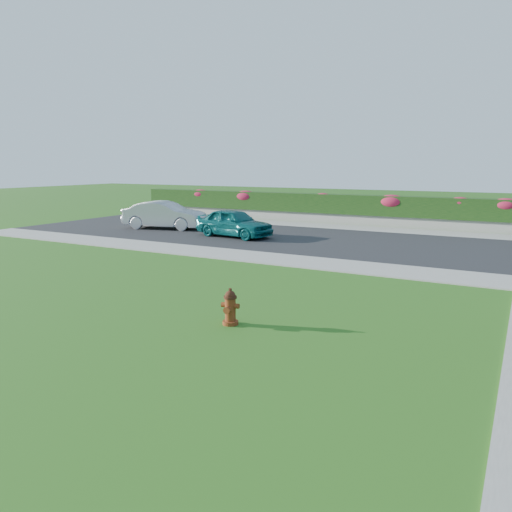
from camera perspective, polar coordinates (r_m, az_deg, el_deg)
The scene contains 15 objects.
ground at distance 9.90m, azimuth -12.25°, elevation -9.97°, with size 120.00×120.00×0.00m, color black.
street_far at distance 23.98m, azimuth 0.63°, elevation 2.33°, with size 26.00×8.00×0.04m, color black.
sidewalk_far at distance 20.34m, azimuth -8.52°, elevation 0.75°, with size 24.00×2.00×0.04m, color gray.
sidewalk_beyond at distance 27.13m, azimuth 13.17°, elevation 3.01°, with size 34.00×2.00×0.04m, color gray.
retaining_wall at distance 28.54m, azimuth 14.01°, elevation 3.89°, with size 34.00×0.40×0.60m, color gray.
hedge at distance 28.56m, azimuth 14.14°, elevation 5.61°, with size 32.00×0.90×1.10m, color black.
fire_hydrant at distance 10.78m, azimuth -2.97°, elevation -5.89°, with size 0.42×0.39×0.80m.
sedan_teal at distance 23.47m, azimuth -2.53°, elevation 3.81°, with size 1.55×3.86×1.31m, color #0B5657.
sedan_silver at distance 26.86m, azimuth -10.37°, elevation 4.63°, with size 1.52×4.37×1.44m, color #A2A5AA.
flower_clump_a at distance 33.56m, azimuth -6.35°, elevation 7.06°, with size 1.23×0.79×0.62m, color #C22149.
flower_clump_b at distance 31.72m, azimuth -1.19°, elevation 6.85°, with size 1.43×0.92×0.71m, color #C22149.
flower_clump_c at distance 29.48m, azimuth 7.65°, elevation 6.62°, with size 1.09×0.70×0.55m, color #C22149.
flower_clump_d at distance 28.30m, azimuth 15.26°, elevation 6.02°, with size 1.51×0.97×0.75m, color #C22149.
flower_clump_e at distance 27.69m, azimuth 22.28°, elevation 5.68°, with size 1.12×0.72×0.56m, color #C22149.
flower_clump_f at distance 27.54m, azimuth 26.66°, elevation 5.24°, with size 1.34×0.86×0.67m, color #C22149.
Camera 1 is at (6.16, -6.95, 3.42)m, focal length 35.00 mm.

